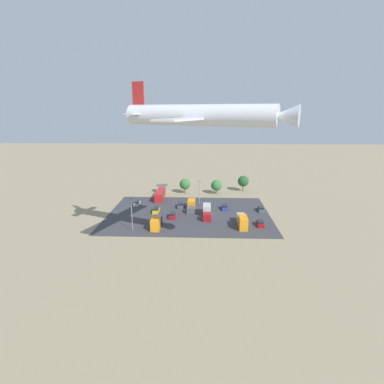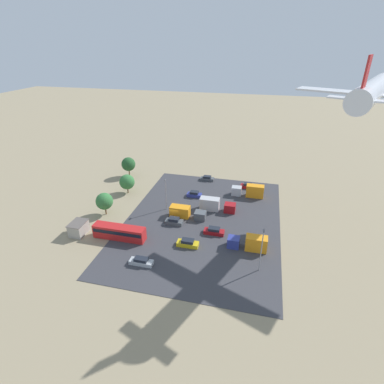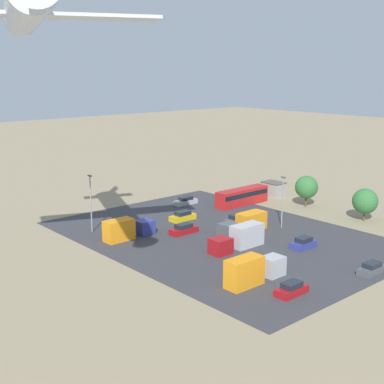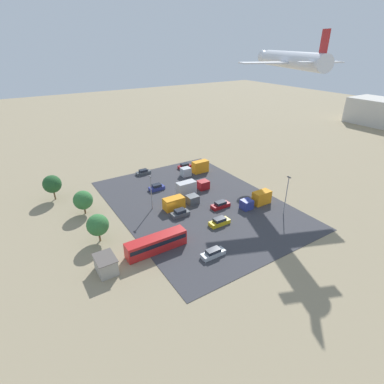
% 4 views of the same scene
% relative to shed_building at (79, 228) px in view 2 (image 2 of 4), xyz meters
% --- Properties ---
extents(ground_plane, '(400.00, 400.00, 0.00)m').
position_rel_shed_building_xyz_m(ground_plane, '(-12.23, 19.15, -1.51)').
color(ground_plane, gray).
extents(parking_lot_surface, '(51.77, 37.29, 0.08)m').
position_rel_shed_building_xyz_m(parking_lot_surface, '(-12.23, 26.60, -1.47)').
color(parking_lot_surface, '#38383D').
rests_on(parking_lot_surface, ground).
extents(shed_building, '(4.44, 3.33, 3.01)m').
position_rel_shed_building_xyz_m(shed_building, '(0.00, 0.00, 0.00)').
color(shed_building, '#9E998E').
rests_on(shed_building, ground).
extents(bus, '(2.63, 11.95, 3.10)m').
position_rel_shed_building_xyz_m(bus, '(-0.59, 9.92, 0.23)').
color(bus, red).
rests_on(bus, ground).
extents(parked_car_0, '(1.90, 4.72, 1.60)m').
position_rel_shed_building_xyz_m(parked_car_0, '(-1.45, 25.53, -0.77)').
color(parked_car_0, gold).
rests_on(parked_car_0, ground).
extents(parked_car_1, '(1.99, 4.26, 1.63)m').
position_rel_shed_building_xyz_m(parked_car_1, '(-9.16, 20.13, -0.75)').
color(parked_car_1, '#4C5156').
rests_on(parked_car_1, ground).
extents(parked_car_2, '(1.80, 4.29, 1.46)m').
position_rel_shed_building_xyz_m(parked_car_2, '(-36.04, 23.05, -0.83)').
color(parked_car_2, '#4C5156').
rests_on(parked_car_2, ground).
extents(parked_car_3, '(1.70, 4.77, 1.50)m').
position_rel_shed_building_xyz_m(parked_car_3, '(6.54, 18.01, -0.81)').
color(parked_car_3, '#ADB2B7').
rests_on(parked_car_3, ground).
extents(parked_car_4, '(1.90, 4.14, 1.63)m').
position_rel_shed_building_xyz_m(parked_car_4, '(-24.18, 21.64, -0.76)').
color(parked_car_4, navy).
rests_on(parked_car_4, ground).
extents(parked_car_5, '(1.86, 4.23, 1.53)m').
position_rel_shed_building_xyz_m(parked_car_5, '(-33.49, 36.04, -0.80)').
color(parked_car_5, maroon).
rests_on(parked_car_5, ground).
extents(parked_car_6, '(1.88, 4.70, 1.58)m').
position_rel_shed_building_xyz_m(parked_car_6, '(-7.34, 30.29, -0.78)').
color(parked_car_6, maroon).
rests_on(parked_car_6, ground).
extents(parked_truck_0, '(2.38, 8.34, 3.22)m').
position_rel_shed_building_xyz_m(parked_truck_0, '(-3.59, 38.63, 0.04)').
color(parked_truck_0, navy).
rests_on(parked_truck_0, ground).
extents(parked_truck_1, '(2.30, 9.00, 3.54)m').
position_rel_shed_building_xyz_m(parked_truck_1, '(-28.16, 36.91, 0.19)').
color(parked_truck_1, '#ADB2B7').
rests_on(parked_truck_1, ground).
extents(parked_truck_2, '(2.44, 9.31, 3.27)m').
position_rel_shed_building_xyz_m(parked_truck_2, '(-18.08, 28.72, 0.06)').
color(parked_truck_2, maroon).
rests_on(parked_truck_2, ground).
extents(parked_truck_3, '(2.53, 9.09, 2.83)m').
position_rel_shed_building_xyz_m(parked_truck_3, '(-12.86, 22.07, -0.14)').
color(parked_truck_3, '#4C5156').
rests_on(parked_truck_3, ground).
extents(tree_near_shed, '(4.32, 4.32, 5.94)m').
position_rel_shed_building_xyz_m(tree_near_shed, '(-9.48, 1.73, 2.25)').
color(tree_near_shed, brown).
rests_on(tree_near_shed, ground).
extents(tree_apron_mid, '(4.37, 4.37, 5.67)m').
position_rel_shed_building_xyz_m(tree_apron_mid, '(-22.08, 2.10, 1.96)').
color(tree_apron_mid, brown).
rests_on(tree_apron_mid, ground).
extents(tree_apron_far, '(4.45, 4.45, 6.47)m').
position_rel_shed_building_xyz_m(tree_apron_far, '(-33.26, -2.46, 2.71)').
color(tree_apron_far, brown).
rests_on(tree_apron_far, ground).
extents(light_pole_lot_centre, '(0.90, 0.28, 9.29)m').
position_rel_shed_building_xyz_m(light_pole_lot_centre, '(2.80, 40.91, 3.65)').
color(light_pole_lot_centre, gray).
rests_on(light_pole_lot_centre, ground).
extents(light_pole_lot_edge, '(0.90, 0.28, 8.53)m').
position_rel_shed_building_xyz_m(light_pole_lot_edge, '(-15.49, 16.11, 3.26)').
color(light_pole_lot_edge, gray).
rests_on(light_pole_lot_edge, ground).
extents(airplane, '(33.16, 27.20, 8.70)m').
position_rel_shed_building_xyz_m(airplane, '(-17.05, 58.66, 30.04)').
color(airplane, silver).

